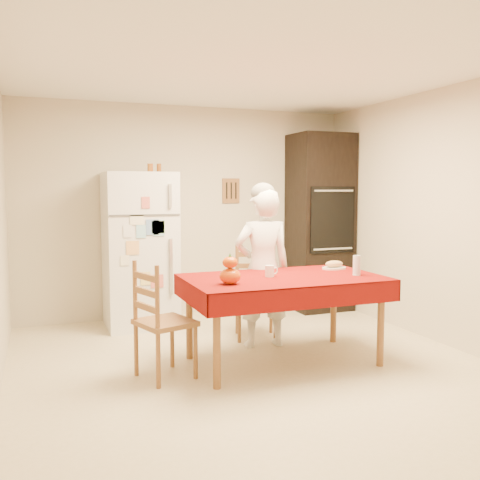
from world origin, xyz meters
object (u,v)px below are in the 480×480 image
dining_table (283,285)px  wine_glass (357,265)px  chair_left (158,317)px  seated_woman (263,268)px  pumpkin_lower (230,276)px  chair_far (255,288)px  refrigerator (140,250)px  bread_plate (334,268)px  oven_cabinet (320,222)px  coffee_mug (270,271)px

dining_table → wine_glass: 0.68m
chair_left → seated_woman: (1.14, 0.54, 0.25)m
chair_left → pumpkin_lower: (0.55, -0.15, 0.32)m
dining_table → pumpkin_lower: (-0.55, -0.18, 0.13)m
chair_far → chair_left: (-1.20, -0.89, 0.00)m
chair_left → pumpkin_lower: bearing=-122.9°
refrigerator → chair_left: size_ratio=1.79×
chair_far → bread_plate: chair_far is taller
refrigerator → pumpkin_lower: 1.93m
chair_left → wine_glass: 1.79m
oven_cabinet → chair_far: oven_cabinet is taller
chair_far → chair_left: same height
refrigerator → oven_cabinet: oven_cabinet is taller
oven_cabinet → chair_far: size_ratio=2.32×
oven_cabinet → bread_plate: size_ratio=9.17×
refrigerator → pumpkin_lower: size_ratio=9.89×
refrigerator → wine_glass: refrigerator is taller
pumpkin_lower → dining_table: bearing=17.6°
chair_left → coffee_mug: chair_left is taller
dining_table → coffee_mug: 0.17m
oven_cabinet → pumpkin_lower: size_ratio=12.80×
seated_woman → pumpkin_lower: (-0.58, -0.70, 0.07)m
dining_table → coffee_mug: coffee_mug is taller
seated_woman → bread_plate: 0.68m
oven_cabinet → chair_left: bearing=-144.0°
refrigerator → coffee_mug: 1.87m
coffee_mug → pumpkin_lower: pumpkin_lower is taller
coffee_mug → wine_glass: bearing=-14.6°
refrigerator → chair_far: 1.38m
chair_far → pumpkin_lower: (-0.65, -1.04, 0.32)m
seated_woman → dining_table: bearing=92.5°
wine_glass → bread_plate: wine_glass is taller
oven_cabinet → dining_table: 2.25m
dining_table → pumpkin_lower: pumpkin_lower is taller
dining_table → wine_glass: (0.64, -0.16, 0.16)m
refrigerator → dining_table: 1.96m
seated_woman → coffee_mug: (-0.14, -0.49, 0.05)m
oven_cabinet → coffee_mug: size_ratio=22.00×
pumpkin_lower → chair_left: bearing=164.6°
coffee_mug → pumpkin_lower: bearing=-154.3°
pumpkin_lower → wine_glass: 1.19m
seated_woman → wine_glass: size_ratio=8.65×
seated_woman → wine_glass: bearing=137.4°
chair_left → coffee_mug: 1.04m
coffee_mug → bread_plate: coffee_mug is taller
wine_glass → chair_far: bearing=117.8°
bread_plate → chair_far: bearing=130.4°
dining_table → bread_plate: bearing=19.6°
oven_cabinet → wine_glass: oven_cabinet is taller
oven_cabinet → chair_left: (-2.45, -1.79, -0.59)m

